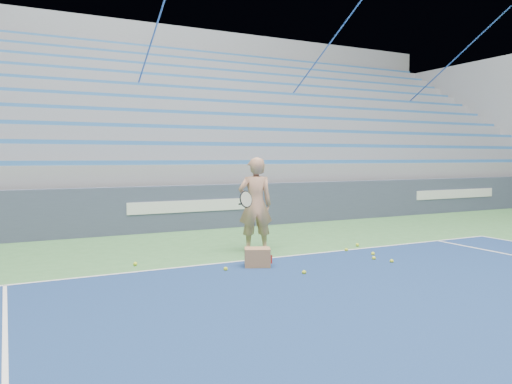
# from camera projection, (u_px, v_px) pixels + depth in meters

# --- Properties ---
(sponsor_barrier) EXTENTS (30.00, 0.32, 1.10)m
(sponsor_barrier) POSITION_uv_depth(u_px,v_px,m) (191.00, 207.00, 12.28)
(sponsor_barrier) COLOR #3D455D
(sponsor_barrier) RESTS_ON ground
(bleachers) EXTENTS (31.00, 9.15, 7.30)m
(bleachers) POSITION_uv_depth(u_px,v_px,m) (135.00, 141.00, 17.25)
(bleachers) COLOR gray
(bleachers) RESTS_ON ground
(tennis_player) EXTENTS (0.98, 0.91, 1.78)m
(tennis_player) POSITION_uv_depth(u_px,v_px,m) (255.00, 205.00, 9.43)
(tennis_player) COLOR tan
(tennis_player) RESTS_ON ground
(ball_box) EXTENTS (0.50, 0.46, 0.31)m
(ball_box) POSITION_uv_depth(u_px,v_px,m) (257.00, 258.00, 8.12)
(ball_box) COLOR #966C48
(ball_box) RESTS_ON ground
(tennis_ball_0) EXTENTS (0.07, 0.07, 0.07)m
(tennis_ball_0) POSITION_uv_depth(u_px,v_px,m) (374.00, 258.00, 8.67)
(tennis_ball_0) COLOR yellow
(tennis_ball_0) RESTS_ON ground
(tennis_ball_1) EXTENTS (0.07, 0.07, 0.07)m
(tennis_ball_1) POSITION_uv_depth(u_px,v_px,m) (373.00, 254.00, 9.07)
(tennis_ball_1) COLOR yellow
(tennis_ball_1) RESTS_ON ground
(tennis_ball_2) EXTENTS (0.07, 0.07, 0.07)m
(tennis_ball_2) POSITION_uv_depth(u_px,v_px,m) (357.00, 245.00, 9.99)
(tennis_ball_2) COLOR yellow
(tennis_ball_2) RESTS_ON ground
(tennis_ball_3) EXTENTS (0.07, 0.07, 0.07)m
(tennis_ball_3) POSITION_uv_depth(u_px,v_px,m) (392.00, 261.00, 8.42)
(tennis_ball_3) COLOR yellow
(tennis_ball_3) RESTS_ON ground
(tennis_ball_4) EXTENTS (0.07, 0.07, 0.07)m
(tennis_ball_4) POSITION_uv_depth(u_px,v_px,m) (304.00, 272.00, 7.60)
(tennis_ball_4) COLOR yellow
(tennis_ball_4) RESTS_ON ground
(tennis_ball_5) EXTENTS (0.07, 0.07, 0.07)m
(tennis_ball_5) POSITION_uv_depth(u_px,v_px,m) (346.00, 250.00, 9.44)
(tennis_ball_5) COLOR yellow
(tennis_ball_5) RESTS_ON ground
(tennis_ball_6) EXTENTS (0.07, 0.07, 0.07)m
(tennis_ball_6) POSITION_uv_depth(u_px,v_px,m) (135.00, 264.00, 8.20)
(tennis_ball_6) COLOR yellow
(tennis_ball_6) RESTS_ON ground
(tennis_ball_7) EXTENTS (0.07, 0.07, 0.07)m
(tennis_ball_7) POSITION_uv_depth(u_px,v_px,m) (226.00, 269.00, 7.83)
(tennis_ball_7) COLOR yellow
(tennis_ball_7) RESTS_ON ground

